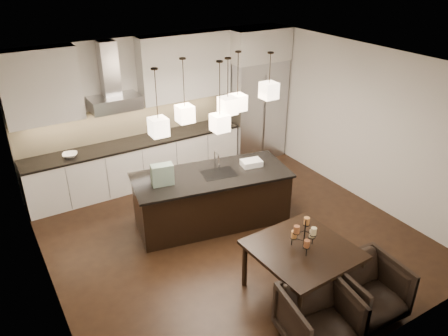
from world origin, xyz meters
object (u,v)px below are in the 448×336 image
refrigerator (255,110)px  dining_table (301,271)px  island_body (212,199)px  armchair_right (368,289)px  armchair_left (319,318)px

refrigerator → dining_table: refrigerator is taller
island_body → armchair_right: size_ratio=3.05×
dining_table → armchair_right: (0.50, -0.72, 0.00)m
island_body → dining_table: bearing=-75.1°
refrigerator → armchair_left: refrigerator is taller
refrigerator → dining_table: (-1.99, -3.99, -0.71)m
refrigerator → armchair_right: size_ratio=2.64×
dining_table → armchair_right: 0.87m
dining_table → armchair_right: size_ratio=1.51×
armchair_left → armchair_right: same height
island_body → armchair_left: (-0.21, -2.89, -0.07)m
dining_table → armchair_right: bearing=-57.9°
dining_table → refrigerator: bearing=60.7°
refrigerator → island_body: bearing=-139.1°
refrigerator → island_body: 2.91m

